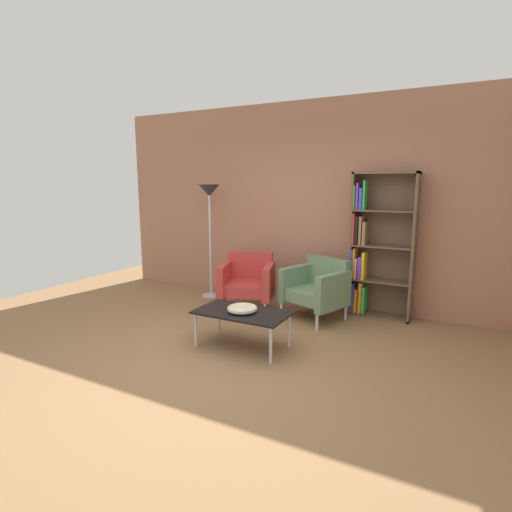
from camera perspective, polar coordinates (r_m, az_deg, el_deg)
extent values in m
plane|color=olive|center=(4.10, -5.73, -15.09)|extent=(8.32, 8.32, 0.00)
cube|color=#A87056|center=(5.92, 7.29, 7.25)|extent=(6.40, 0.12, 2.90)
cube|color=brown|center=(5.53, 13.57, 1.63)|extent=(0.03, 0.30, 1.90)
cube|color=brown|center=(5.40, 21.51, 1.00)|extent=(0.03, 0.30, 1.90)
cube|color=brown|center=(5.39, 18.03, 11.18)|extent=(0.80, 0.30, 0.03)
cube|color=brown|center=(5.66, 16.98, -8.06)|extent=(0.80, 0.30, 0.03)
cube|color=brown|center=(5.59, 17.75, 1.52)|extent=(0.80, 0.02, 1.90)
cube|color=brown|center=(5.54, 17.24, -3.38)|extent=(0.76, 0.28, 0.02)
cube|color=brown|center=(5.45, 17.49, 1.32)|extent=(0.76, 0.28, 0.02)
cube|color=brown|center=(5.40, 17.75, 6.15)|extent=(0.76, 0.28, 0.02)
cube|color=red|center=(5.64, 13.40, -5.90)|extent=(0.02, 0.19, 0.34)
cube|color=blue|center=(5.65, 13.79, -5.59)|extent=(0.03, 0.25, 0.39)
cube|color=orange|center=(5.62, 14.12, -6.09)|extent=(0.04, 0.18, 0.32)
cube|color=orange|center=(5.59, 14.68, -5.70)|extent=(0.04, 0.17, 0.41)
cube|color=green|center=(5.60, 15.15, -6.00)|extent=(0.03, 0.20, 0.35)
cube|color=blue|center=(5.55, 13.68, -0.97)|extent=(0.02, 0.25, 0.39)
cube|color=orange|center=(5.52, 13.92, -0.96)|extent=(0.02, 0.20, 0.41)
cube|color=white|center=(5.54, 14.21, -1.67)|extent=(0.02, 0.23, 0.27)
cube|color=purple|center=(5.50, 14.61, -1.64)|extent=(0.04, 0.18, 0.29)
cube|color=yellow|center=(5.50, 15.14, -1.30)|extent=(0.04, 0.21, 0.36)
cube|color=red|center=(5.48, 13.89, 3.81)|extent=(0.03, 0.24, 0.41)
cube|color=black|center=(5.47, 14.27, 3.61)|extent=(0.04, 0.24, 0.37)
cube|color=olive|center=(5.44, 14.77, 3.55)|extent=(0.03, 0.21, 0.37)
cube|color=olive|center=(5.45, 15.29, 3.17)|extent=(0.04, 0.25, 0.30)
cube|color=green|center=(5.44, 14.03, 8.09)|extent=(0.02, 0.23, 0.31)
cube|color=purple|center=(5.42, 14.37, 8.24)|extent=(0.03, 0.19, 0.34)
cube|color=blue|center=(5.43, 14.86, 7.88)|extent=(0.04, 0.23, 0.27)
cube|color=green|center=(5.39, 15.24, 8.37)|extent=(0.02, 0.17, 0.37)
cube|color=black|center=(4.34, -1.97, -8.00)|extent=(1.00, 0.56, 0.02)
cylinder|color=silver|center=(4.46, -8.56, -10.34)|extent=(0.03, 0.03, 0.38)
cylinder|color=silver|center=(4.03, 2.10, -12.55)|extent=(0.03, 0.03, 0.38)
cylinder|color=silver|center=(4.82, -5.30, -8.70)|extent=(0.03, 0.03, 0.38)
cylinder|color=silver|center=(4.42, 4.72, -10.47)|extent=(0.03, 0.03, 0.38)
cylinder|color=beige|center=(4.34, -1.97, -7.75)|extent=(0.13, 0.13, 0.02)
cylinder|color=beige|center=(4.33, -1.97, -7.50)|extent=(0.32, 0.32, 0.02)
torus|color=beige|center=(4.33, -1.97, -7.35)|extent=(0.32, 0.32, 0.02)
cube|color=#B73833|center=(5.60, -1.30, -4.57)|extent=(0.79, 0.75, 0.16)
cube|color=#B73833|center=(5.79, -0.80, -1.32)|extent=(0.65, 0.31, 0.38)
cube|color=#B73833|center=(5.62, -4.45, -3.39)|extent=(0.29, 0.62, 0.46)
cube|color=#B73833|center=(5.50, 1.83, -3.65)|extent=(0.29, 0.62, 0.46)
cylinder|color=silver|center=(5.43, -5.06, -7.28)|extent=(0.04, 0.04, 0.24)
cylinder|color=silver|center=(5.31, 1.27, -7.64)|extent=(0.04, 0.04, 0.24)
cylinder|color=silver|center=(5.96, -3.64, -5.64)|extent=(0.04, 0.04, 0.24)
cylinder|color=silver|center=(5.86, 2.11, -5.92)|extent=(0.04, 0.04, 0.24)
cube|color=slate|center=(5.31, 8.35, -5.50)|extent=(0.80, 0.77, 0.16)
cube|color=slate|center=(5.45, 10.24, -2.22)|extent=(0.64, 0.34, 0.38)
cube|color=slate|center=(5.46, 5.74, -3.80)|extent=(0.31, 0.62, 0.46)
cube|color=slate|center=(5.08, 10.93, -5.01)|extent=(0.31, 0.62, 0.46)
cylinder|color=silver|center=(5.34, 3.65, -7.57)|extent=(0.04, 0.04, 0.24)
cylinder|color=silver|center=(4.96, 8.67, -9.07)|extent=(0.04, 0.04, 0.24)
cylinder|color=silver|center=(5.75, 7.72, -6.33)|extent=(0.04, 0.04, 0.24)
cylinder|color=silver|center=(5.40, 12.62, -7.59)|extent=(0.04, 0.04, 0.24)
cylinder|color=silver|center=(6.40, -6.37, -5.59)|extent=(0.28, 0.28, 0.02)
cylinder|color=silver|center=(6.23, -6.52, 1.85)|extent=(0.03, 0.03, 1.65)
cone|color=#2D2D2D|center=(6.16, -6.68, 9.23)|extent=(0.32, 0.32, 0.18)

